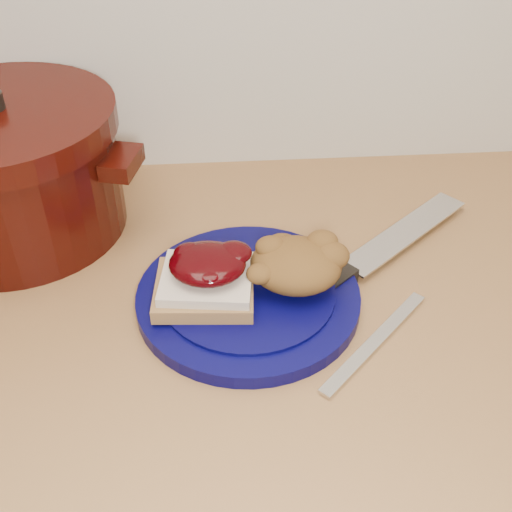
{
  "coord_description": "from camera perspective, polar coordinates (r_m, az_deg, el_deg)",
  "views": [
    {
      "loc": [
        0.02,
        0.97,
        1.38
      ],
      "look_at": [
        0.06,
        1.51,
        0.95
      ],
      "focal_mm": 45.0,
      "sensor_mm": 36.0,
      "label": 1
    }
  ],
  "objects": [
    {
      "name": "dutch_oven",
      "position": [
        0.84,
        -21.21,
        7.2
      ],
      "size": [
        0.34,
        0.34,
        0.18
      ],
      "rotation": [
        0.0,
        0.0,
        -0.25
      ],
      "color": "black",
      "rests_on": "wood_countertop"
    },
    {
      "name": "plate",
      "position": [
        0.7,
        -0.69,
        -3.71
      ],
      "size": [
        0.28,
        0.28,
        0.02
      ],
      "primitive_type": "cylinder",
      "rotation": [
        0.0,
        0.0,
        -0.18
      ],
      "color": "#05043A",
      "rests_on": "wood_countertop"
    },
    {
      "name": "sandwich",
      "position": [
        0.68,
        -4.46,
        -1.9
      ],
      "size": [
        0.11,
        0.1,
        0.05
      ],
      "rotation": [
        0.0,
        0.0,
        -0.18
      ],
      "color": "olive",
      "rests_on": "plate"
    },
    {
      "name": "butter_knife",
      "position": [
        0.67,
        10.56,
        -7.45
      ],
      "size": [
        0.14,
        0.14,
        0.0
      ],
      "primitive_type": "cube",
      "rotation": [
        0.0,
        0.0,
        0.79
      ],
      "color": "silver",
      "rests_on": "wood_countertop"
    },
    {
      "name": "stuffing_mound",
      "position": [
        0.69,
        3.55,
        -0.82
      ],
      "size": [
        0.11,
        0.1,
        0.05
      ],
      "primitive_type": "ellipsoid",
      "rotation": [
        0.0,
        0.0,
        -0.18
      ],
      "color": "brown",
      "rests_on": "plate"
    },
    {
      "name": "chef_knife",
      "position": [
        0.73,
        7.52,
        -1.98
      ],
      "size": [
        0.28,
        0.24,
        0.02
      ],
      "rotation": [
        0.0,
        0.0,
        0.7
      ],
      "color": "black",
      "rests_on": "wood_countertop"
    }
  ]
}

